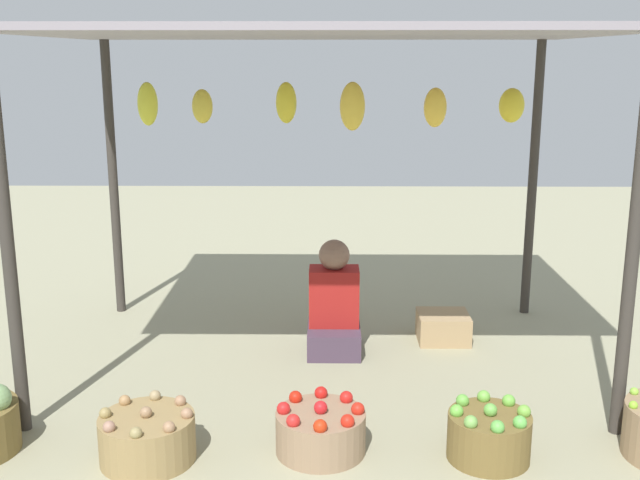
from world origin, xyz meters
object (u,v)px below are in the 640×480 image
Objects in this scene: basket_red_tomatoes at (321,431)px; wooden_crate_near_vendor at (443,327)px; basket_green_apples at (489,435)px; basket_potatoes at (147,437)px; vendor_person at (334,309)px.

wooden_crate_near_vendor is (0.86, 1.59, -0.02)m from basket_red_tomatoes.
basket_red_tomatoes is 0.85m from basket_green_apples.
basket_potatoes is 2.42m from wooden_crate_near_vendor.
basket_red_tomatoes is 1.81m from wooden_crate_near_vendor.
basket_green_apples reaches higher than basket_red_tomatoes.
basket_red_tomatoes reaches higher than wooden_crate_near_vendor.
basket_red_tomatoes is at bearing 5.94° from basket_potatoes.
basket_green_apples is 1.65m from wooden_crate_near_vendor.
vendor_person is 1.62× the size of basket_potatoes.
basket_potatoes is at bearing -178.92° from basket_green_apples.
basket_green_apples is at bearing -3.90° from basket_red_tomatoes.
vendor_person reaches higher than basket_green_apples.
wooden_crate_near_vendor is (1.73, 1.68, -0.02)m from basket_potatoes.
basket_green_apples is at bearing -90.30° from wooden_crate_near_vendor.
wooden_crate_near_vendor is (0.01, 1.65, -0.03)m from basket_green_apples.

